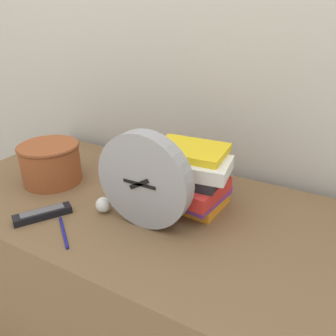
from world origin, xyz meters
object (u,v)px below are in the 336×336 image
Objects in this scene: book_stack at (189,178)px; desk_clock at (144,181)px; basket at (51,162)px; crumpled_paper_ball at (103,205)px; tv_remote at (43,214)px; pen at (64,232)px.

desk_clock is at bearing -113.35° from book_stack.
desk_clock is 0.16m from book_stack.
book_stack is 0.48m from basket.
basket is 4.49× the size of crumpled_paper_ball.
book_stack is 1.69× the size of tv_remote.
pen is at bearing -128.26° from book_stack.
crumpled_paper_ball is at bearing 79.77° from pen.
crumpled_paper_ball is 0.14m from pen.
desk_clock is 2.27× the size of pen.
book_stack is at bearing 51.74° from pen.
crumpled_paper_ball reaches higher than tv_remote.
desk_clock is 0.18m from crumpled_paper_ball.
desk_clock is at bearing 23.03° from tv_remote.
tv_remote is 3.44× the size of crumpled_paper_ball.
crumpled_paper_ball is (-0.20, -0.15, -0.07)m from book_stack.
basket is at bearing 129.35° from tv_remote.
desk_clock reaches higher than pen.
tv_remote is at bearing -50.65° from basket.
basket is at bearing 141.00° from pen.
crumpled_paper_ball is (0.13, 0.11, 0.01)m from tv_remote.
crumpled_paper_ball is at bearing -177.00° from desk_clock.
book_stack reaches higher than crumpled_paper_ball.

